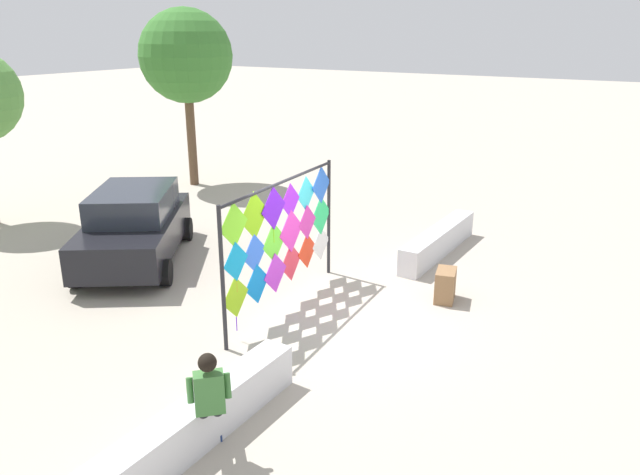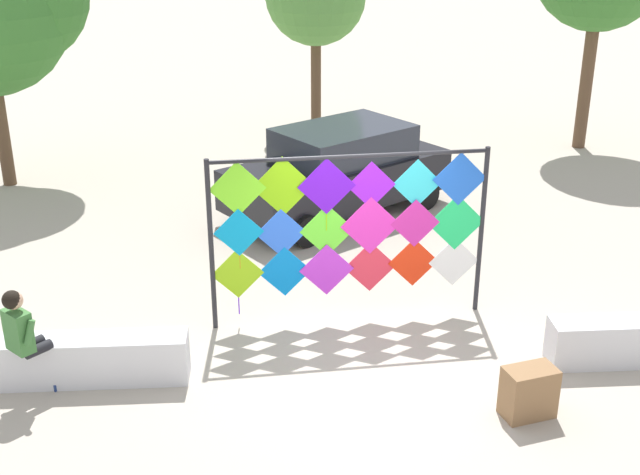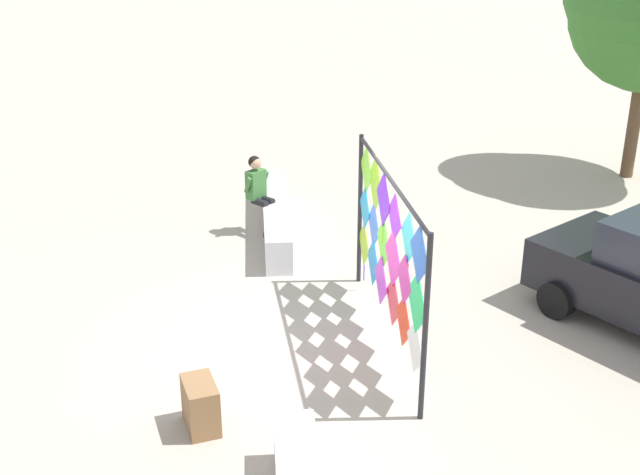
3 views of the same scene
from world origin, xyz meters
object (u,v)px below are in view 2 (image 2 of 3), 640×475
(parked_car, at_px, (339,170))
(cardboard_box_large, at_px, (529,392))
(seated_vendor, at_px, (26,334))
(kite_display_rack, at_px, (350,222))

(parked_car, bearing_deg, cardboard_box_large, -76.34)
(seated_vendor, bearing_deg, kite_display_rack, 23.12)
(kite_display_rack, height_order, cardboard_box_large, kite_display_rack)
(seated_vendor, relative_size, parked_car, 0.32)
(seated_vendor, xyz_separation_m, parked_car, (4.23, 5.95, -0.02))
(cardboard_box_large, bearing_deg, kite_display_rack, 126.60)
(kite_display_rack, bearing_deg, cardboard_box_large, -53.40)
(seated_vendor, distance_m, cardboard_box_large, 5.95)
(kite_display_rack, height_order, parked_car, kite_display_rack)
(seated_vendor, height_order, cardboard_box_large, seated_vendor)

